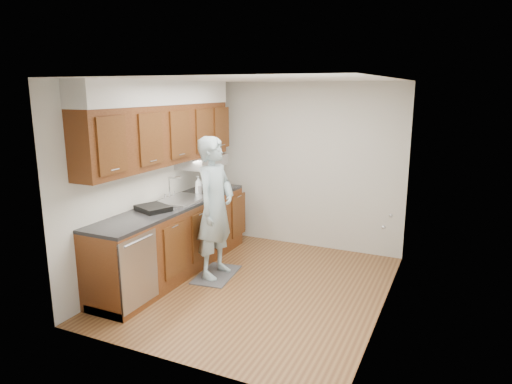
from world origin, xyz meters
TOP-DOWN VIEW (x-y plane):
  - floor at (0.00, 0.00)m, footprint 3.50×3.50m
  - ceiling at (0.00, 0.00)m, footprint 3.50×3.50m
  - wall_left at (-1.50, 0.00)m, footprint 0.02×3.50m
  - wall_right at (1.50, 0.00)m, footprint 0.02×3.50m
  - wall_back at (0.00, 1.75)m, footprint 3.00×0.02m
  - counter at (-1.20, -0.00)m, footprint 0.64×2.80m
  - upper_cabinets at (-1.33, 0.05)m, footprint 0.47×2.80m
  - closet_door at (1.49, 0.30)m, footprint 0.02×1.22m
  - floor_mat at (-0.64, 0.11)m, footprint 0.53×0.80m
  - person at (-0.64, 0.11)m, footprint 0.51×0.74m
  - soap_bottle_a at (-1.18, 0.60)m, footprint 0.12×0.12m
  - soap_bottle_b at (-1.04, 0.76)m, footprint 0.11×0.11m
  - soap_bottle_c at (-1.15, 0.80)m, footprint 0.17×0.17m
  - steel_can at (-1.16, 0.59)m, footprint 0.07×0.07m
  - dish_rack at (-1.22, -0.39)m, footprint 0.48×0.45m

SIDE VIEW (x-z plane):
  - floor at x=0.00m, z-range 0.00..0.00m
  - floor_mat at x=-0.64m, z-range 0.00..0.01m
  - counter at x=-1.20m, z-range -0.16..1.14m
  - dish_rack at x=-1.22m, z-range 0.94..1.00m
  - steel_can at x=-1.16m, z-range 0.94..1.07m
  - closet_door at x=1.49m, z-range 0.00..2.05m
  - soap_bottle_c at x=-1.15m, z-range 0.94..1.11m
  - soap_bottle_b at x=-1.04m, z-range 0.94..1.12m
  - person at x=-0.64m, z-range 0.01..2.07m
  - soap_bottle_a at x=-1.18m, z-range 0.94..1.21m
  - wall_left at x=-1.50m, z-range 0.00..2.50m
  - wall_right at x=1.50m, z-range 0.00..2.50m
  - wall_back at x=0.00m, z-range 0.00..2.50m
  - upper_cabinets at x=-1.33m, z-range 1.34..2.55m
  - ceiling at x=0.00m, z-range 2.50..2.50m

